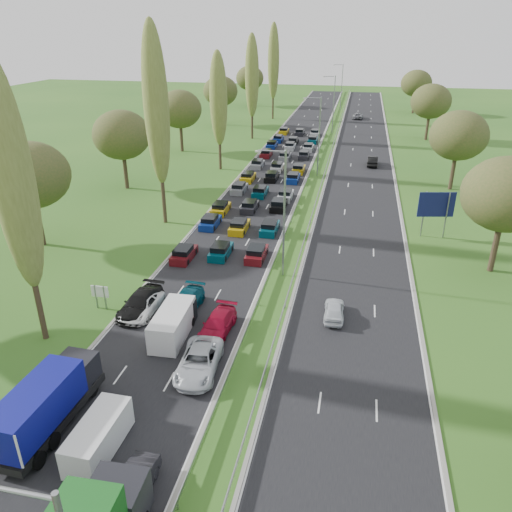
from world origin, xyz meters
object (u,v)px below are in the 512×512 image
Objects in this scene: near_car_2 at (142,306)px; info_sign at (100,294)px; white_van_rear at (174,322)px; white_van_front at (100,434)px; direction_sign at (436,207)px; near_car_3 at (140,303)px; blue_lorry at (48,402)px.

near_car_2 is 2.37× the size of info_sign.
white_van_rear is at bearing -31.10° from near_car_2.
info_sign reaches higher than white_van_front.
direction_sign reaches higher than info_sign.
near_car_3 is at bearing -139.50° from direction_sign.
near_car_2 is 3.74m from info_sign.
blue_lorry is at bearing -74.42° from info_sign.
direction_sign reaches higher than white_van_rear.
blue_lorry is at bearing 167.41° from white_van_front.
white_van_front is 41.89m from direction_sign.
info_sign is at bearing 159.02° from white_van_rear.
white_van_rear is (3.66, -2.42, 0.42)m from near_car_2.
white_van_rear is at bearing -31.31° from near_car_3.
blue_lorry reaches higher than near_car_3.
white_van_front is 11.46m from white_van_rear.
blue_lorry is at bearing -85.56° from near_car_3.
direction_sign reaches higher than blue_lorry.
white_van_rear reaches higher than near_car_2.
direction_sign reaches higher than near_car_2.
direction_sign is at bearing 37.18° from info_sign.
near_car_2 is at bearing -46.09° from near_car_3.
near_car_2 is 0.91× the size of white_van_rear.
white_van_rear is at bearing -131.36° from direction_sign.
near_car_2 is at bearing 105.68° from white_van_front.
blue_lorry is at bearing -111.14° from white_van_rear.
near_car_2 is at bearing 144.54° from white_van_rear.
white_van_rear is at bearing -19.05° from info_sign.
white_van_front is at bearing -92.36° from white_van_rear.
near_car_2 is 0.40m from near_car_3.
info_sign is at bearing -179.32° from near_car_2.
blue_lorry is 1.58× the size of direction_sign.
blue_lorry reaches higher than white_van_front.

